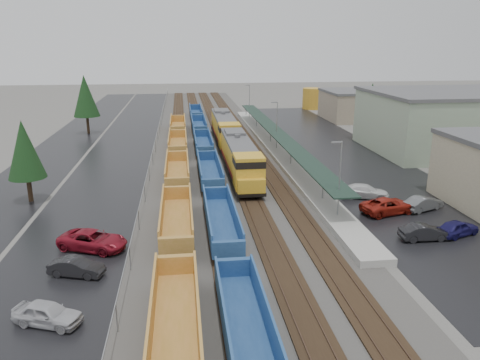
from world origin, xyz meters
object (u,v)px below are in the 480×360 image
at_px(parked_car_east_b, 388,206).
at_px(well_string_yellow, 177,192).
at_px(parked_car_west_b, 76,267).
at_px(locomotive_trail, 225,129).
at_px(parked_car_east_a, 424,232).
at_px(parked_car_west_c, 93,240).
at_px(parked_car_east_c, 365,191).
at_px(parked_car_east_e, 423,203).
at_px(parked_car_west_a, 47,314).
at_px(locomotive_lead, 240,158).
at_px(parked_car_east_d, 457,228).
at_px(well_string_blue, 209,172).
at_px(storage_tank, 313,99).

bearing_deg(parked_car_east_b, well_string_yellow, 59.71).
bearing_deg(parked_car_west_b, locomotive_trail, -2.49).
bearing_deg(parked_car_east_a, parked_car_west_c, 87.09).
bearing_deg(parked_car_east_b, locomotive_trail, 5.72).
bearing_deg(parked_car_east_b, parked_car_east_c, -9.33).
height_order(well_string_yellow, parked_car_east_e, well_string_yellow).
height_order(parked_car_west_a, parked_car_east_a, parked_car_west_a).
height_order(parked_car_east_b, parked_car_east_c, parked_car_east_b).
distance_m(locomotive_lead, parked_car_east_d, 27.25).
xyz_separation_m(locomotive_trail, parked_car_east_d, (17.12, -42.11, -1.88)).
distance_m(well_string_blue, parked_car_east_e, 25.36).
xyz_separation_m(locomotive_trail, parked_car_east_c, (12.89, -30.86, -1.85)).
xyz_separation_m(well_string_yellow, parked_car_east_e, (25.38, -5.56, -0.47)).
distance_m(parked_car_west_a, parked_car_east_e, 37.13).
distance_m(parked_car_east_b, parked_car_east_c, 5.00).
relative_size(well_string_blue, parked_car_west_b, 28.31).
relative_size(parked_car_west_c, parked_car_east_a, 1.34).
bearing_deg(parked_car_west_b, parked_car_east_c, -46.23).
xyz_separation_m(parked_car_west_b, parked_car_east_d, (32.56, 3.54, 0.05)).
bearing_deg(locomotive_lead, well_string_yellow, -132.00).
relative_size(well_string_yellow, parked_car_east_a, 22.40).
xyz_separation_m(parked_car_west_a, parked_car_east_c, (28.78, 21.09, 0.02)).
distance_m(parked_car_west_b, parked_car_east_a, 29.27).
relative_size(parked_car_east_a, parked_car_east_e, 0.95).
height_order(well_string_yellow, parked_car_west_c, well_string_yellow).
xyz_separation_m(locomotive_trail, storage_tank, (26.81, 40.69, 0.06)).
bearing_deg(parked_car_west_a, well_string_yellow, 1.15).
relative_size(storage_tank, parked_car_east_b, 0.93).
distance_m(parked_car_east_c, parked_car_east_e, 6.42).
bearing_deg(well_string_yellow, parked_car_east_c, -2.67).
bearing_deg(locomotive_trail, parked_car_east_b, -69.56).
distance_m(locomotive_trail, parked_car_west_c, 43.72).
height_order(locomotive_lead, parked_car_west_c, locomotive_lead).
bearing_deg(parked_car_east_b, storage_tank, -24.69).
xyz_separation_m(storage_tank, parked_car_west_a, (-42.70, -92.64, -1.93)).
height_order(locomotive_lead, parked_car_west_b, locomotive_lead).
distance_m(storage_tank, parked_car_west_b, 96.14).
distance_m(locomotive_trail, parked_car_west_b, 48.23).
xyz_separation_m(parked_car_east_a, parked_car_east_e, (3.70, 7.21, 0.03)).
relative_size(well_string_blue, parked_car_east_e, 25.72).
bearing_deg(well_string_blue, locomotive_lead, 11.44).
bearing_deg(storage_tank, parked_car_east_a, -98.96).
relative_size(well_string_blue, parked_car_west_a, 26.99).
height_order(parked_car_east_a, parked_car_east_c, parked_car_east_c).
xyz_separation_m(locomotive_lead, parked_car_west_b, (-15.44, -24.65, -1.93)).
bearing_deg(locomotive_trail, parked_car_west_b, -108.68).
distance_m(well_string_blue, parked_car_west_c, 22.15).
distance_m(well_string_yellow, parked_car_east_d, 27.94).
bearing_deg(well_string_blue, parked_car_west_a, -111.53).
xyz_separation_m(locomotive_trail, parked_car_east_b, (13.36, -35.84, -1.81)).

